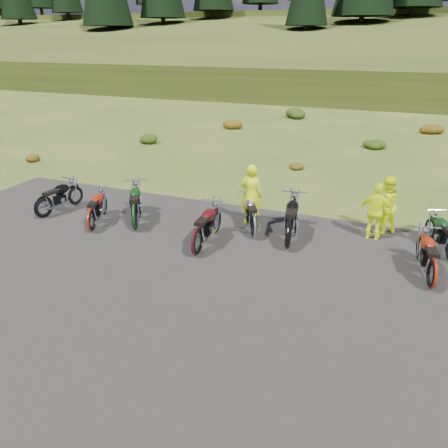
% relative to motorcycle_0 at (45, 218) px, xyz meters
% --- Properties ---
extents(ground, '(300.00, 300.00, 0.00)m').
position_rel_motorcycle_0_xyz_m(ground, '(6.56, -0.69, 0.00)').
color(ground, '#364918').
rests_on(ground, ground).
extents(gravel_pad, '(20.00, 12.00, 0.04)m').
position_rel_motorcycle_0_xyz_m(gravel_pad, '(6.56, -2.69, 0.00)').
color(gravel_pad, black).
rests_on(gravel_pad, ground).
extents(hill_slope, '(300.00, 45.97, 9.37)m').
position_rel_motorcycle_0_xyz_m(hill_slope, '(6.56, 49.31, 0.00)').
color(hill_slope, '#2D3B13').
rests_on(hill_slope, ground).
extents(hill_plateau, '(300.00, 90.00, 9.17)m').
position_rel_motorcycle_0_xyz_m(hill_plateau, '(6.56, 109.31, 0.00)').
color(hill_plateau, '#2D3B13').
rests_on(hill_plateau, ground).
extents(shrub_0, '(0.77, 0.77, 0.45)m').
position_rel_motorcycle_0_xyz_m(shrub_0, '(-5.44, 5.31, 0.23)').
color(shrub_0, '#643A0C').
rests_on(shrub_0, ground).
extents(shrub_1, '(1.03, 1.03, 0.61)m').
position_rel_motorcycle_0_xyz_m(shrub_1, '(-2.54, 10.61, 0.31)').
color(shrub_1, '#20310C').
rests_on(shrub_1, ground).
extents(shrub_2, '(1.30, 1.30, 0.77)m').
position_rel_motorcycle_0_xyz_m(shrub_2, '(0.36, 15.91, 0.38)').
color(shrub_2, '#643A0C').
rests_on(shrub_2, ground).
extents(shrub_3, '(1.56, 1.56, 0.92)m').
position_rel_motorcycle_0_xyz_m(shrub_3, '(3.26, 21.21, 0.46)').
color(shrub_3, '#20310C').
rests_on(shrub_3, ground).
extents(shrub_4, '(0.77, 0.77, 0.45)m').
position_rel_motorcycle_0_xyz_m(shrub_4, '(6.16, 8.51, 0.23)').
color(shrub_4, '#643A0C').
rests_on(shrub_4, ground).
extents(shrub_5, '(1.03, 1.03, 0.61)m').
position_rel_motorcycle_0_xyz_m(shrub_5, '(9.06, 13.81, 0.31)').
color(shrub_5, '#20310C').
rests_on(shrub_5, ground).
extents(shrub_6, '(1.30, 1.30, 0.77)m').
position_rel_motorcycle_0_xyz_m(shrub_6, '(11.96, 19.11, 0.38)').
color(shrub_6, '#643A0C').
rests_on(shrub_6, ground).
extents(motorcycle_0, '(0.94, 2.06, 1.04)m').
position_rel_motorcycle_0_xyz_m(motorcycle_0, '(0.00, 0.00, 0.00)').
color(motorcycle_0, black).
rests_on(motorcycle_0, ground).
extents(motorcycle_1, '(1.29, 2.05, 1.02)m').
position_rel_motorcycle_0_xyz_m(motorcycle_1, '(2.06, -0.29, 0.00)').
color(motorcycle_1, '#9F1A0B').
rests_on(motorcycle_1, ground).
extents(motorcycle_2, '(1.76, 2.35, 1.19)m').
position_rel_motorcycle_0_xyz_m(motorcycle_2, '(3.21, 0.27, 0.00)').
color(motorcycle_2, '#0E3410').
rests_on(motorcycle_2, ground).
extents(motorcycle_3, '(1.50, 2.11, 1.06)m').
position_rel_motorcycle_0_xyz_m(motorcycle_3, '(6.70, 1.05, 0.00)').
color(motorcycle_3, '#AAAAAE').
rests_on(motorcycle_3, ground).
extents(motorcycle_4, '(0.84, 2.22, 1.15)m').
position_rel_motorcycle_0_xyz_m(motorcycle_4, '(5.65, -0.54, 0.00)').
color(motorcycle_4, '#430B0D').
rests_on(motorcycle_4, ground).
extents(motorcycle_5, '(1.12, 2.44, 1.23)m').
position_rel_motorcycle_0_xyz_m(motorcycle_5, '(7.79, 0.73, 0.00)').
color(motorcycle_5, black).
rests_on(motorcycle_5, ground).
extents(motorcycle_6, '(1.01, 2.14, 1.07)m').
position_rel_motorcycle_0_xyz_m(motorcycle_6, '(11.36, -0.06, 0.00)').
color(motorcycle_6, maroon).
rests_on(motorcycle_6, ground).
extents(person_middle, '(0.73, 0.50, 1.92)m').
position_rel_motorcycle_0_xyz_m(person_middle, '(6.34, 1.88, 0.96)').
color(person_middle, '#D0E10B').
rests_on(person_middle, ground).
extents(person_right_a, '(1.07, 1.05, 1.74)m').
position_rel_motorcycle_0_xyz_m(person_right_a, '(10.12, 2.78, 0.87)').
color(person_right_a, '#D0E10B').
rests_on(person_right_a, ground).
extents(person_right_b, '(1.01, 0.50, 1.66)m').
position_rel_motorcycle_0_xyz_m(person_right_b, '(9.92, 2.22, 0.83)').
color(person_right_b, '#D0E10B').
rests_on(person_right_b, ground).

